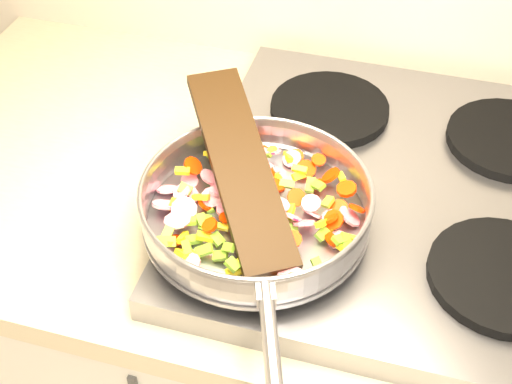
# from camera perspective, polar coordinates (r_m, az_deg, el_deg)

# --- Properties ---
(cooktop) EXTENTS (0.60, 0.60, 0.04)m
(cooktop) POSITION_cam_1_polar(r_m,az_deg,el_deg) (1.06, 11.68, -0.32)
(cooktop) COLOR #939399
(cooktop) RESTS_ON counter_top
(grate_fl) EXTENTS (0.19, 0.19, 0.02)m
(grate_fl) POSITION_cam_1_polar(r_m,az_deg,el_deg) (0.95, 2.47, -3.12)
(grate_fl) COLOR black
(grate_fl) RESTS_ON cooktop
(grate_fr) EXTENTS (0.19, 0.19, 0.02)m
(grate_fr) POSITION_cam_1_polar(r_m,az_deg,el_deg) (0.95, 19.20, -6.34)
(grate_fr) COLOR black
(grate_fr) RESTS_ON cooktop
(grate_bl) EXTENTS (0.19, 0.19, 0.02)m
(grate_bl) POSITION_cam_1_polar(r_m,az_deg,el_deg) (1.16, 5.90, 6.65)
(grate_bl) COLOR black
(grate_bl) RESTS_ON cooktop
(grate_br) EXTENTS (0.19, 0.19, 0.02)m
(grate_br) POSITION_cam_1_polar(r_m,az_deg,el_deg) (1.16, 19.63, 4.00)
(grate_br) COLOR black
(grate_br) RESTS_ON cooktop
(saute_pan) EXTENTS (0.35, 0.50, 0.06)m
(saute_pan) POSITION_cam_1_polar(r_m,az_deg,el_deg) (0.93, 0.01, -0.98)
(saute_pan) COLOR #9E9EA5
(saute_pan) RESTS_ON grate_fl
(vegetable_heap) EXTENTS (0.29, 0.27, 0.05)m
(vegetable_heap) POSITION_cam_1_polar(r_m,az_deg,el_deg) (0.94, 0.07, -0.94)
(vegetable_heap) COLOR #F42F02
(vegetable_heap) RESTS_ON saute_pan
(wooden_spatula) EXTENTS (0.23, 0.30, 0.10)m
(wooden_spatula) POSITION_cam_1_polar(r_m,az_deg,el_deg) (0.93, -1.27, 2.10)
(wooden_spatula) COLOR black
(wooden_spatula) RESTS_ON saute_pan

